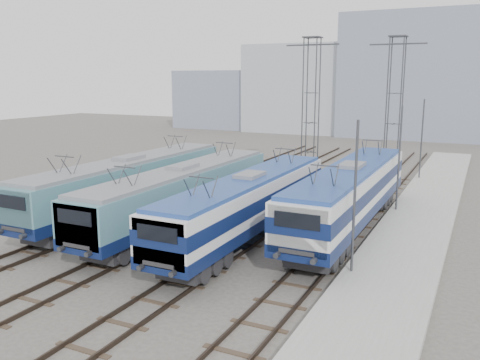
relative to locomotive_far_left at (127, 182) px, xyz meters
name	(u,v)px	position (x,y,z in m)	size (l,w,h in m)	color
ground	(165,262)	(6.75, -5.89, -2.25)	(160.00, 160.00, 0.00)	#514C47
platform	(408,241)	(16.95, 2.11, -2.10)	(4.00, 70.00, 0.30)	#9E9E99
locomotive_far_left	(127,182)	(0.00, 0.00, 0.00)	(2.86, 18.04, 3.40)	#0D1A46
locomotive_center_left	(181,192)	(4.50, -0.77, -0.06)	(2.77, 17.49, 3.29)	#0D1A46
locomotive_center_right	(248,201)	(9.00, -1.14, -0.04)	(2.72, 17.21, 3.24)	#0D1A46
locomotive_far_right	(350,192)	(13.50, 2.97, 0.09)	(2.91, 18.38, 3.45)	#0D1A46
catenary_tower_west	(311,103)	(6.75, 16.11, 4.39)	(4.50, 1.20, 12.00)	#3F4247
catenary_tower_east	(394,104)	(13.25, 18.11, 4.39)	(4.50, 1.20, 12.00)	#3F4247
mast_front	(355,201)	(15.35, -3.89, 1.25)	(0.12, 0.12, 7.00)	#3F4247
mast_mid	(399,161)	(15.35, 8.11, 1.25)	(0.12, 0.12, 7.00)	#3F4247
mast_rear	(422,141)	(15.35, 20.11, 1.25)	(0.12, 0.12, 7.00)	#3F4247
building_west	(306,89)	(-7.25, 56.11, 4.75)	(18.00, 12.00, 14.00)	#9EA6B1
building_center	(421,76)	(10.75, 56.11, 6.75)	(22.00, 14.00, 18.00)	gray
building_far_west	(220,99)	(-23.25, 56.11, 2.75)	(14.00, 10.00, 10.00)	gray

